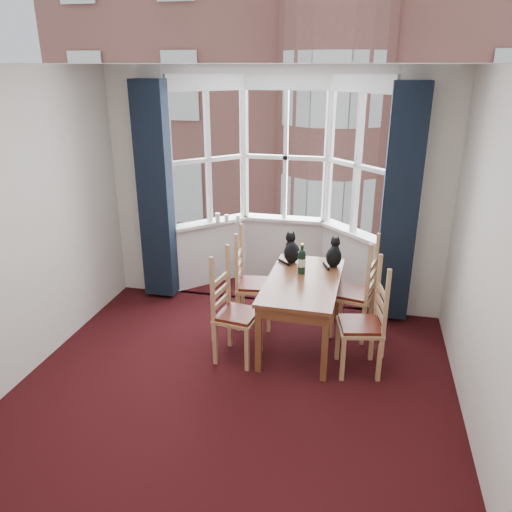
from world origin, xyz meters
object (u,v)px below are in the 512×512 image
(candle_short, at_px, (227,218))
(cat_right, at_px, (334,255))
(dining_table, at_px, (303,288))
(chair_right_near, at_px, (369,327))
(cat_left, at_px, (292,251))
(candle_tall, at_px, (218,218))
(chair_left_far, at_px, (247,285))
(chair_right_far, at_px, (362,296))
(wine_bottle, at_px, (302,260))
(candle_extra, at_px, (238,219))
(chair_left_near, at_px, (229,315))

(candle_short, bearing_deg, cat_right, -31.09)
(dining_table, relative_size, chair_right_near, 1.50)
(chair_right_near, distance_m, cat_left, 1.28)
(chair_right_near, height_order, candle_tall, candle_tall)
(chair_left_far, distance_m, chair_right_far, 1.26)
(dining_table, relative_size, wine_bottle, 4.21)
(dining_table, xyz_separation_m, candle_short, (-1.19, 1.33, 0.28))
(chair_right_near, distance_m, cat_right, 1.00)
(candle_tall, height_order, candle_extra, candle_tall)
(cat_right, distance_m, candle_tall, 1.79)
(candle_short, bearing_deg, chair_left_near, -73.61)
(dining_table, bearing_deg, chair_right_near, -28.50)
(chair_left_near, distance_m, candle_extra, 1.87)
(chair_right_far, relative_size, cat_right, 2.79)
(cat_left, bearing_deg, cat_right, -2.00)
(candle_tall, xyz_separation_m, candle_short, (0.11, 0.03, -0.01))
(chair_right_far, distance_m, cat_left, 0.90)
(chair_left_near, relative_size, chair_right_near, 1.00)
(chair_left_near, relative_size, candle_extra, 10.13)
(candle_short, bearing_deg, dining_table, -48.24)
(candle_short, bearing_deg, chair_right_near, -42.24)
(dining_table, height_order, chair_right_far, chair_right_far)
(cat_left, bearing_deg, candle_extra, 133.68)
(cat_right, relative_size, candle_short, 3.37)
(candle_tall, bearing_deg, wine_bottle, -42.02)
(candle_tall, bearing_deg, dining_table, -45.01)
(wine_bottle, bearing_deg, candle_tall, 137.98)
(candle_tall, bearing_deg, chair_right_far, -27.93)
(cat_left, distance_m, wine_bottle, 0.34)
(candle_tall, height_order, candle_short, candle_tall)
(chair_right_near, height_order, wine_bottle, wine_bottle)
(dining_table, bearing_deg, chair_left_near, -147.65)
(dining_table, distance_m, cat_right, 0.57)
(cat_left, height_order, candle_short, cat_left)
(chair_right_far, bearing_deg, candle_extra, 147.16)
(cat_right, relative_size, wine_bottle, 1.00)
(dining_table, xyz_separation_m, wine_bottle, (-0.04, 0.17, 0.24))
(chair_left_far, height_order, candle_tall, candle_tall)
(chair_right_far, relative_size, candle_short, 9.43)
(cat_left, bearing_deg, chair_right_far, -12.31)
(chair_left_far, distance_m, candle_short, 1.24)
(candle_short, distance_m, candle_extra, 0.15)
(chair_left_near, height_order, chair_left_far, same)
(chair_right_near, relative_size, candle_extra, 10.13)
(chair_right_near, xyz_separation_m, chair_right_far, (-0.09, 0.67, 0.00))
(dining_table, bearing_deg, candle_tall, 134.99)
(chair_left_near, distance_m, chair_right_near, 1.36)
(chair_right_far, height_order, candle_extra, candle_extra)
(cat_left, relative_size, cat_right, 1.05)
(dining_table, relative_size, candle_short, 14.17)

